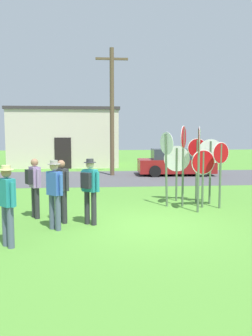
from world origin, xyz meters
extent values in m
plane|color=#518E33|center=(0.00, 0.00, 0.00)|extent=(80.00, 80.00, 0.00)
cube|color=#4C4C51|center=(0.00, 9.67, 0.00)|extent=(60.00, 6.40, 0.01)
cube|color=beige|center=(-3.53, 17.29, 1.99)|extent=(7.53, 5.25, 3.98)
cube|color=#383333|center=(-3.53, 17.29, 4.08)|extent=(7.73, 5.45, 0.20)
cube|color=black|center=(-3.53, 14.65, 1.05)|extent=(1.10, 0.08, 2.10)
cylinder|color=brown|center=(-0.39, 10.77, 3.54)|extent=(0.24, 0.24, 7.08)
cube|color=brown|center=(-0.39, 10.77, 6.48)|extent=(1.80, 0.12, 0.12)
cube|color=maroon|center=(3.27, 10.61, 0.53)|extent=(4.36, 1.94, 0.76)
cube|color=#2D333D|center=(3.02, 10.62, 1.21)|extent=(2.28, 1.60, 0.60)
cylinder|color=black|center=(4.63, 11.47, 0.32)|extent=(0.65, 0.24, 0.64)
cylinder|color=black|center=(4.57, 9.67, 0.32)|extent=(0.65, 0.24, 0.64)
cylinder|color=black|center=(1.96, 11.55, 0.32)|extent=(0.65, 0.24, 0.64)
cylinder|color=black|center=(1.90, 9.75, 0.32)|extent=(0.65, 0.24, 0.64)
cylinder|color=#51664C|center=(2.15, 2.82, 1.08)|extent=(0.07, 0.07, 2.17)
cylinder|color=white|center=(2.15, 2.82, 1.89)|extent=(0.67, 0.03, 0.67)
cylinder|color=#B70F14|center=(2.15, 2.81, 1.89)|extent=(0.62, 0.03, 0.62)
cylinder|color=#51664C|center=(1.51, 2.19, 1.29)|extent=(0.09, 0.09, 2.58)
cylinder|color=white|center=(1.51, 2.19, 2.26)|extent=(0.34, 0.67, 0.75)
cylinder|color=#B70F14|center=(1.52, 2.18, 2.26)|extent=(0.32, 0.63, 0.69)
cylinder|color=#51664C|center=(1.53, 3.15, 0.94)|extent=(0.09, 0.11, 1.88)
cylinder|color=white|center=(1.53, 3.15, 1.51)|extent=(0.88, 0.27, 0.90)
cylinder|color=#B70F14|center=(1.53, 3.15, 1.51)|extent=(0.81, 0.25, 0.84)
cylinder|color=#51664C|center=(1.77, 1.35, 1.27)|extent=(0.09, 0.09, 2.53)
cylinder|color=white|center=(1.77, 1.35, 2.20)|extent=(0.22, 0.78, 0.80)
cylinder|color=#B70F14|center=(1.76, 1.35, 2.20)|extent=(0.20, 0.72, 0.74)
cylinder|color=#51664C|center=(2.12, 2.00, 0.90)|extent=(0.08, 0.08, 1.81)
cylinder|color=white|center=(2.12, 2.00, 1.47)|extent=(0.80, 0.13, 0.81)
cylinder|color=#B70F14|center=(2.12, 1.99, 1.47)|extent=(0.74, 0.13, 0.75)
cylinder|color=#51664C|center=(0.97, 2.25, 1.19)|extent=(0.17, 0.12, 2.38)
cylinder|color=white|center=(0.97, 2.25, 2.07)|extent=(0.32, 0.69, 0.74)
cylinder|color=#B70F14|center=(0.98, 2.26, 2.07)|extent=(0.30, 0.64, 0.68)
cylinder|color=#51664C|center=(2.63, 1.85, 1.03)|extent=(0.09, 0.09, 2.06)
cylinder|color=white|center=(2.63, 1.85, 1.77)|extent=(0.63, 0.30, 0.69)
cylinder|color=#B70F14|center=(2.64, 1.84, 1.77)|extent=(0.58, 0.28, 0.64)
cylinder|color=#51664C|center=(2.52, 2.50, 1.07)|extent=(0.09, 0.09, 2.13)
cylinder|color=white|center=(2.52, 2.50, 1.79)|extent=(0.80, 0.22, 0.83)
cylinder|color=#B70F14|center=(2.53, 2.51, 1.79)|extent=(0.75, 0.20, 0.77)
cylinder|color=#2D2D33|center=(-2.30, 0.55, 0.44)|extent=(0.14, 0.14, 0.88)
cylinder|color=#2D2D33|center=(-2.14, 0.39, 0.44)|extent=(0.14, 0.14, 0.88)
cube|color=#333338|center=(-2.22, 0.47, 1.17)|extent=(0.41, 0.41, 0.58)
cylinder|color=#333338|center=(-2.39, 0.64, 1.15)|extent=(0.09, 0.09, 0.52)
cylinder|color=#333338|center=(-2.05, 0.30, 1.15)|extent=(0.09, 0.09, 0.52)
sphere|color=#9E7051|center=(-2.22, 0.47, 1.58)|extent=(0.21, 0.21, 0.21)
cylinder|color=#2D2D33|center=(-3.07, 1.16, 0.44)|extent=(0.14, 0.14, 0.88)
cylinder|color=#2D2D33|center=(-2.95, 0.97, 0.44)|extent=(0.14, 0.14, 0.88)
cube|color=#9E7AB2|center=(-3.01, 1.06, 1.17)|extent=(0.37, 0.42, 0.58)
cylinder|color=#9E7AB2|center=(-3.14, 1.27, 1.15)|extent=(0.09, 0.09, 0.52)
cylinder|color=#9E7AB2|center=(-2.89, 0.86, 1.15)|extent=(0.09, 0.09, 0.52)
sphere|color=#9E7051|center=(-3.01, 1.06, 1.58)|extent=(0.21, 0.21, 0.21)
cube|color=#232328|center=(-3.16, 0.98, 1.19)|extent=(0.25, 0.29, 0.40)
cylinder|color=#2D2D33|center=(-1.54, 0.29, 0.44)|extent=(0.14, 0.14, 0.88)
cylinder|color=#2D2D33|center=(-1.36, 0.16, 0.44)|extent=(0.14, 0.14, 0.88)
cube|color=teal|center=(-1.45, 0.22, 1.17)|extent=(0.42, 0.39, 0.58)
cylinder|color=teal|center=(-1.65, 0.36, 1.15)|extent=(0.09, 0.09, 0.52)
cylinder|color=teal|center=(-1.26, 0.08, 1.15)|extent=(0.09, 0.09, 0.52)
sphere|color=beige|center=(-1.45, 0.22, 1.58)|extent=(0.21, 0.21, 0.21)
cylinder|color=#333338|center=(-1.45, 0.22, 1.64)|extent=(0.31, 0.32, 0.02)
cylinder|color=#333338|center=(-1.45, 0.22, 1.69)|extent=(0.19, 0.19, 0.09)
cube|color=#232328|center=(-1.55, 0.09, 1.19)|extent=(0.29, 0.27, 0.40)
cylinder|color=#4C5670|center=(-2.40, -0.12, 0.44)|extent=(0.14, 0.14, 0.88)
cylinder|color=#4C5670|center=(-2.24, -0.26, 0.44)|extent=(0.14, 0.14, 0.88)
cube|color=#3860B7|center=(-2.32, -0.19, 1.17)|extent=(0.41, 0.40, 0.58)
cylinder|color=#3860B7|center=(-2.50, -0.03, 1.15)|extent=(0.09, 0.09, 0.52)
cylinder|color=#3860B7|center=(-2.14, -0.35, 1.15)|extent=(0.09, 0.09, 0.52)
sphere|color=tan|center=(-2.32, -0.19, 1.58)|extent=(0.21, 0.21, 0.21)
cylinder|color=gray|center=(-2.32, -0.19, 1.64)|extent=(0.32, 0.32, 0.02)
cylinder|color=gray|center=(-2.32, -0.19, 1.69)|extent=(0.19, 0.19, 0.09)
cylinder|color=#4C5670|center=(-3.22, -1.34, 0.44)|extent=(0.14, 0.14, 0.88)
cylinder|color=#4C5670|center=(-3.08, -1.51, 0.44)|extent=(0.14, 0.14, 0.88)
cube|color=teal|center=(-3.15, -1.42, 1.17)|extent=(0.40, 0.42, 0.58)
cylinder|color=teal|center=(-3.31, -1.24, 1.15)|extent=(0.09, 0.09, 0.52)
cylinder|color=teal|center=(-2.99, -1.60, 1.15)|extent=(0.09, 0.09, 0.52)
sphere|color=#9E7051|center=(-3.15, -1.42, 1.58)|extent=(0.21, 0.21, 0.21)
cylinder|color=beige|center=(-3.15, -1.42, 1.64)|extent=(0.32, 0.31, 0.02)
cylinder|color=beige|center=(-3.15, -1.42, 1.69)|extent=(0.19, 0.19, 0.09)
camera|label=1|loc=(-1.28, -8.67, 2.40)|focal=36.69mm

